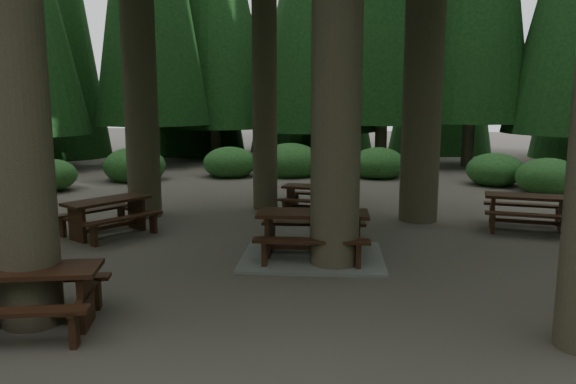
% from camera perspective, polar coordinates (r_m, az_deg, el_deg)
% --- Properties ---
extents(ground, '(80.00, 80.00, 0.00)m').
position_cam_1_polar(ground, '(9.81, -0.12, -7.54)').
color(ground, '#4D473F').
rests_on(ground, ground).
extents(picnic_table_a, '(2.75, 2.35, 0.86)m').
position_cam_1_polar(picnic_table_a, '(10.21, 2.51, -5.08)').
color(picnic_table_a, gray).
rests_on(picnic_table_a, ground).
extents(picnic_table_b, '(2.12, 2.26, 0.77)m').
position_cam_1_polar(picnic_table_b, '(12.45, -17.84, -1.88)').
color(picnic_table_b, black).
rests_on(picnic_table_b, ground).
extents(picnic_table_c, '(2.22, 1.91, 0.69)m').
position_cam_1_polar(picnic_table_c, '(14.17, 2.75, -1.26)').
color(picnic_table_c, gray).
rests_on(picnic_table_c, ground).
extents(picnic_table_d, '(1.95, 1.65, 0.77)m').
position_cam_1_polar(picnic_table_d, '(13.41, 23.12, -1.40)').
color(picnic_table_d, black).
rests_on(picnic_table_d, ground).
extents(picnic_table_e, '(2.18, 1.94, 0.79)m').
position_cam_1_polar(picnic_table_e, '(7.85, -25.18, -8.91)').
color(picnic_table_e, black).
rests_on(picnic_table_e, ground).
extents(shrub_ring, '(23.86, 24.64, 1.49)m').
position_cam_1_polar(shrub_ring, '(10.33, 4.50, -4.39)').
color(shrub_ring, '#1C5125').
rests_on(shrub_ring, ground).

